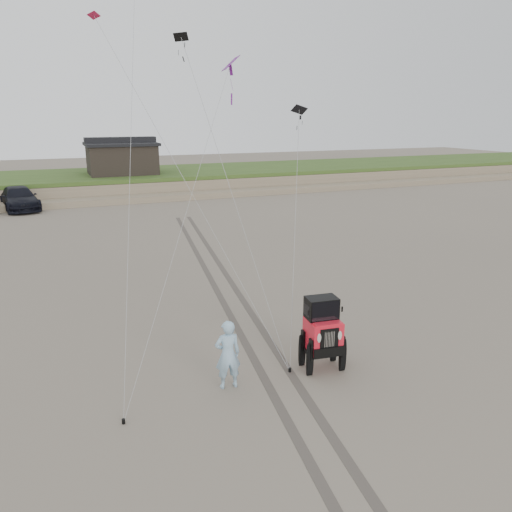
# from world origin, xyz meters

# --- Properties ---
(ground) EXTENTS (160.00, 160.00, 0.00)m
(ground) POSITION_xyz_m (0.00, 0.00, 0.00)
(ground) COLOR #6B6054
(ground) RESTS_ON ground
(dune_ridge) EXTENTS (160.00, 14.25, 1.73)m
(dune_ridge) POSITION_xyz_m (0.00, 37.50, 0.82)
(dune_ridge) COLOR #7A6B54
(dune_ridge) RESTS_ON ground
(cabin) EXTENTS (6.40, 5.40, 3.35)m
(cabin) POSITION_xyz_m (2.00, 37.00, 3.24)
(cabin) COLOR black
(cabin) RESTS_ON dune_ridge
(truck_c) EXTENTS (3.44, 6.23, 1.71)m
(truck_c) POSITION_xyz_m (-6.75, 30.75, 0.85)
(truck_c) COLOR black
(truck_c) RESTS_ON ground
(jeep) EXTENTS (2.44, 4.71, 1.68)m
(jeep) POSITION_xyz_m (2.22, -0.18, 0.84)
(jeep) COLOR red
(jeep) RESTS_ON ground
(man) EXTENTS (0.73, 0.51, 1.90)m
(man) POSITION_xyz_m (-0.60, -0.12, 0.95)
(man) COLOR #7FACC5
(man) RESTS_ON ground
(kite_flock) EXTENTS (6.36, 6.72, 4.76)m
(kite_flock) POSITION_xyz_m (2.12, 8.78, 9.29)
(kite_flock) COLOR black
(kite_flock) RESTS_ON ground
(stake_main) EXTENTS (0.08, 0.08, 0.12)m
(stake_main) POSITION_xyz_m (-3.43, -0.74, 0.06)
(stake_main) COLOR black
(stake_main) RESTS_ON ground
(stake_aux) EXTENTS (0.08, 0.08, 0.12)m
(stake_aux) POSITION_xyz_m (1.27, -0.03, 0.06)
(stake_aux) COLOR black
(stake_aux) RESTS_ON ground
(tire_tracks) EXTENTS (5.22, 29.74, 0.01)m
(tire_tracks) POSITION_xyz_m (2.00, 8.00, 0.00)
(tire_tracks) COLOR #4C443D
(tire_tracks) RESTS_ON ground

